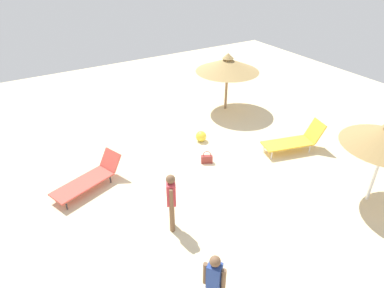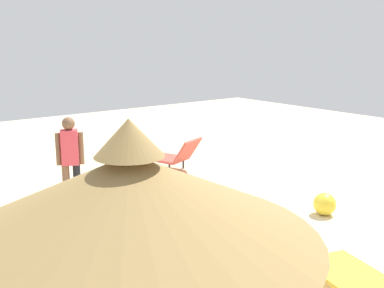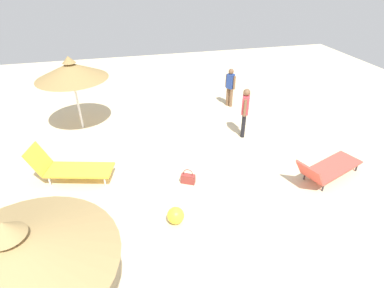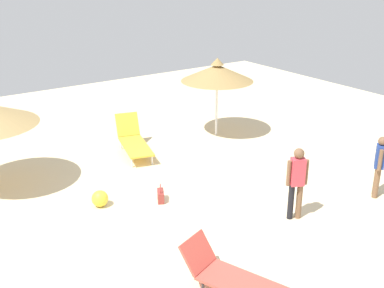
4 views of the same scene
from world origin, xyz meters
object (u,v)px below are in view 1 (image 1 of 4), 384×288
lounge_chair_edge (295,140)px  lounge_chair_near_left (90,178)px  person_standing_far_left (171,199)px  beach_ball (201,136)px  handbag (207,159)px  person_standing_near_right (214,282)px  parasol_umbrella_center (228,65)px

lounge_chair_edge → lounge_chair_near_left: bearing=76.5°
person_standing_far_left → beach_ball: person_standing_far_left is taller
person_standing_far_left → handbag: bearing=-49.5°
person_standing_far_left → beach_ball: size_ratio=4.28×
lounge_chair_edge → beach_ball: size_ratio=5.58×
person_standing_far_left → handbag: (2.00, -2.34, -0.79)m
person_standing_near_right → person_standing_far_left: (2.37, -0.37, 0.10)m
parasol_umbrella_center → handbag: parasol_umbrella_center is taller
parasol_umbrella_center → person_standing_near_right: 9.42m
lounge_chair_near_left → person_standing_far_left: 3.05m
lounge_chair_edge → beach_ball: 3.28m
lounge_chair_edge → person_standing_near_right: size_ratio=1.42×
lounge_chair_near_left → beach_ball: lounge_chair_near_left is taller
handbag → beach_ball: (1.28, -0.58, 0.04)m
beach_ball → person_standing_far_left: bearing=138.3°
lounge_chair_edge → person_standing_far_left: 5.50m
handbag → beach_ball: 1.40m
parasol_umbrella_center → handbag: bearing=136.1°
lounge_chair_edge → handbag: 3.16m
person_standing_near_right → handbag: bearing=-31.8°
lounge_chair_near_left → person_standing_near_right: size_ratio=1.48×
lounge_chair_edge → person_standing_near_right: 6.71m
parasol_umbrella_center → lounge_chair_near_left: bearing=109.9°
person_standing_near_right → lounge_chair_near_left: bearing=10.3°
lounge_chair_near_left → person_standing_near_right: 5.17m
person_standing_near_right → person_standing_far_left: size_ratio=0.92×
lounge_chair_near_left → person_standing_far_left: bearing=-154.5°
parasol_umbrella_center → person_standing_far_left: parasol_umbrella_center is taller
handbag → beach_ball: size_ratio=1.15×
parasol_umbrella_center → person_standing_far_left: 7.41m
parasol_umbrella_center → person_standing_near_right: (-7.45, 5.67, -1.09)m
parasol_umbrella_center → lounge_chair_edge: parasol_umbrella_center is taller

